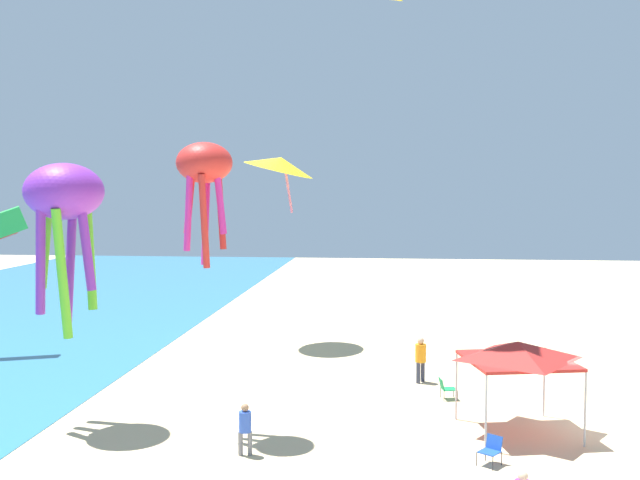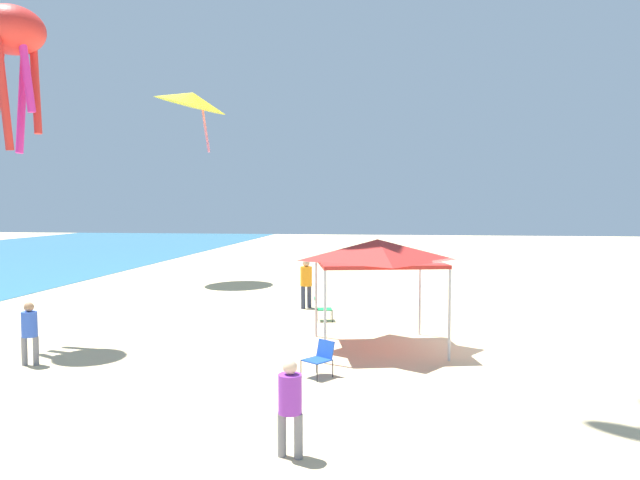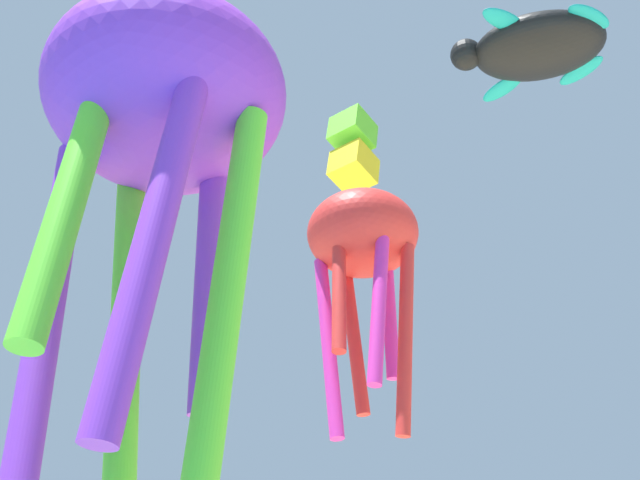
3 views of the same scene
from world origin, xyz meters
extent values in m
cube|color=#D6BC8C|center=(0.00, 0.00, -0.05)|extent=(120.00, 120.00, 0.10)
cylinder|color=#B7B7BC|center=(-1.81, 0.85, 1.18)|extent=(0.07, 0.07, 2.36)
cylinder|color=#B7B7BC|center=(1.15, 1.48, 1.18)|extent=(0.07, 0.07, 2.36)
cylinder|color=#B7B7BC|center=(-2.48, 3.96, 1.18)|extent=(0.07, 0.07, 2.36)
cylinder|color=#B7B7BC|center=(0.48, 4.59, 1.18)|extent=(0.07, 0.07, 2.36)
cube|color=red|center=(-0.67, 2.72, 2.41)|extent=(3.71, 3.83, 0.10)
pyramid|color=red|center=(-0.67, 2.72, 2.75)|extent=(3.64, 3.76, 0.58)
cylinder|color=black|center=(2.71, 4.34, 0.20)|extent=(0.02, 0.02, 0.40)
cylinder|color=black|center=(3.22, 4.45, 0.20)|extent=(0.02, 0.02, 0.40)
cylinder|color=black|center=(2.60, 4.85, 0.20)|extent=(0.02, 0.02, 0.40)
cylinder|color=black|center=(3.11, 4.96, 0.20)|extent=(0.02, 0.02, 0.40)
cube|color=#198C4C|center=(2.91, 4.65, 0.40)|extent=(0.61, 0.61, 0.03)
cube|color=#198C4C|center=(2.85, 4.93, 0.61)|extent=(0.51, 0.23, 0.41)
cylinder|color=black|center=(-3.73, 4.37, 0.20)|extent=(0.02, 0.02, 0.40)
cylinder|color=black|center=(-4.04, 3.95, 0.20)|extent=(0.02, 0.02, 0.40)
cylinder|color=black|center=(-3.31, 4.06, 0.20)|extent=(0.02, 0.02, 0.40)
cylinder|color=black|center=(-3.62, 3.64, 0.20)|extent=(0.02, 0.02, 0.40)
cube|color=blue|center=(-3.67, 4.00, 0.40)|extent=(0.73, 0.73, 0.03)
cube|color=blue|center=(-3.44, 3.83, 0.61)|extent=(0.40, 0.48, 0.41)
sphere|color=beige|center=(-8.00, 3.84, 1.45)|extent=(0.23, 0.23, 0.23)
cylinder|color=#33384C|center=(5.37, 5.54, 0.43)|extent=(0.17, 0.17, 0.86)
cylinder|color=#33384C|center=(5.10, 5.73, 0.43)|extent=(0.17, 0.17, 0.86)
cylinder|color=orange|center=(5.23, 5.64, 1.24)|extent=(0.45, 0.45, 0.75)
sphere|color=tan|center=(5.23, 5.64, 1.75)|extent=(0.28, 0.28, 0.28)
cylinder|color=slate|center=(-3.57, 11.07, 0.36)|extent=(0.14, 0.14, 0.72)
cylinder|color=slate|center=(-3.62, 11.35, 0.36)|extent=(0.14, 0.14, 0.72)
cylinder|color=blue|center=(-3.59, 11.21, 1.03)|extent=(0.38, 0.38, 0.63)
sphere|color=#A87A56|center=(-3.59, 11.21, 1.46)|extent=(0.23, 0.23, 0.23)
ellipsoid|color=purple|center=(-1.25, 17.82, 7.94)|extent=(2.62, 2.62, 1.91)
cylinder|color=purple|center=(-1.44, 16.99, 6.01)|extent=(0.37, 0.58, 2.80)
cylinder|color=#66D82D|center=(-0.63, 17.24, 5.62)|extent=(0.57, 0.55, 3.57)
cylinder|color=purple|center=(-0.44, 18.06, 5.24)|extent=(0.72, 0.43, 4.33)
cylinder|color=#66D82D|center=(-1.06, 18.64, 6.01)|extent=(0.37, 0.58, 2.80)
cylinder|color=purple|center=(-1.87, 18.40, 5.62)|extent=(0.57, 0.55, 3.57)
cylinder|color=#66D82D|center=(-2.06, 17.57, 5.24)|extent=(0.72, 0.43, 4.33)
ellipsoid|color=red|center=(-1.45, 12.94, 8.87)|extent=(1.83, 1.83, 1.34)
cylinder|color=red|center=(-1.27, 13.51, 7.52)|extent=(0.27, 0.40, 1.96)
cylinder|color=#E02D9E|center=(-1.85, 13.38, 7.25)|extent=(0.38, 0.40, 2.50)
cylinder|color=red|center=(-2.03, 12.82, 6.98)|extent=(0.51, 0.28, 3.03)
cylinder|color=#E02D9E|center=(-1.63, 12.38, 7.52)|extent=(0.27, 0.40, 1.96)
cylinder|color=red|center=(-1.05, 12.51, 7.25)|extent=(0.38, 0.40, 2.50)
cylinder|color=#E02D9E|center=(-0.87, 13.07, 6.98)|extent=(0.51, 0.28, 3.03)
cone|color=yellow|center=(12.26, 12.63, 9.35)|extent=(4.15, 4.20, 1.55)
cylinder|color=pink|center=(13.74, 12.42, 8.13)|extent=(0.21, 0.57, 2.70)
camera|label=1|loc=(-24.30, 6.85, 7.95)|focal=40.17mm
camera|label=2|loc=(-16.93, 2.19, 4.00)|focal=33.00mm
camera|label=3|loc=(-5.44, 22.41, 2.34)|focal=41.59mm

